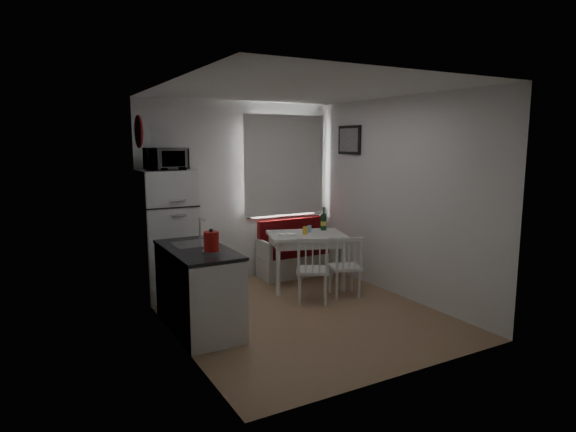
{
  "coord_description": "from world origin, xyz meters",
  "views": [
    {
      "loc": [
        -2.79,
        -4.72,
        2.03
      ],
      "look_at": [
        0.11,
        0.5,
        1.1
      ],
      "focal_mm": 30.0,
      "sensor_mm": 36.0,
      "label": 1
    }
  ],
  "objects_px": {
    "chair_right": "(349,260)",
    "microwave": "(166,159)",
    "dining_table": "(306,240)",
    "bench": "(296,257)",
    "fridge": "(168,234)",
    "kitchen_counter": "(198,288)",
    "kettle": "(211,242)",
    "wine_bottle": "(324,219)",
    "chair_left": "(316,263)"
  },
  "relations": [
    {
      "from": "kitchen_counter",
      "to": "microwave",
      "type": "height_order",
      "value": "microwave"
    },
    {
      "from": "bench",
      "to": "chair_left",
      "type": "relative_size",
      "value": 2.12
    },
    {
      "from": "dining_table",
      "to": "chair_right",
      "type": "xyz_separation_m",
      "value": [
        0.25,
        -0.65,
        -0.18
      ]
    },
    {
      "from": "chair_right",
      "to": "microwave",
      "type": "bearing_deg",
      "value": 167.55
    },
    {
      "from": "chair_left",
      "to": "kitchen_counter",
      "type": "bearing_deg",
      "value": -145.74
    },
    {
      "from": "microwave",
      "to": "fridge",
      "type": "bearing_deg",
      "value": 90.0
    },
    {
      "from": "dining_table",
      "to": "wine_bottle",
      "type": "height_order",
      "value": "wine_bottle"
    },
    {
      "from": "wine_bottle",
      "to": "chair_left",
      "type": "bearing_deg",
      "value": -128.35
    },
    {
      "from": "kitchen_counter",
      "to": "kettle",
      "type": "relative_size",
      "value": 5.34
    },
    {
      "from": "chair_right",
      "to": "microwave",
      "type": "relative_size",
      "value": 0.93
    },
    {
      "from": "wine_bottle",
      "to": "kettle",
      "type": "bearing_deg",
      "value": -151.72
    },
    {
      "from": "microwave",
      "to": "wine_bottle",
      "type": "bearing_deg",
      "value": -10.0
    },
    {
      "from": "microwave",
      "to": "chair_right",
      "type": "bearing_deg",
      "value": -29.03
    },
    {
      "from": "chair_left",
      "to": "fridge",
      "type": "height_order",
      "value": "fridge"
    },
    {
      "from": "chair_left",
      "to": "kettle",
      "type": "bearing_deg",
      "value": -133.91
    },
    {
      "from": "chair_right",
      "to": "fridge",
      "type": "xyz_separation_m",
      "value": [
        -2.04,
        1.18,
        0.33
      ]
    },
    {
      "from": "dining_table",
      "to": "chair_left",
      "type": "xyz_separation_m",
      "value": [
        -0.25,
        -0.66,
        -0.15
      ]
    },
    {
      "from": "kettle",
      "to": "wine_bottle",
      "type": "distance_m",
      "value": 2.4
    },
    {
      "from": "kitchen_counter",
      "to": "fridge",
      "type": "height_order",
      "value": "fridge"
    },
    {
      "from": "chair_right",
      "to": "microwave",
      "type": "xyz_separation_m",
      "value": [
        -2.04,
        1.13,
        1.31
      ]
    },
    {
      "from": "kitchen_counter",
      "to": "microwave",
      "type": "xyz_separation_m",
      "value": [
        0.02,
        1.19,
        1.36
      ]
    },
    {
      "from": "fridge",
      "to": "microwave",
      "type": "bearing_deg",
      "value": -90.0
    },
    {
      "from": "kitchen_counter",
      "to": "kettle",
      "type": "height_order",
      "value": "kitchen_counter"
    },
    {
      "from": "kitchen_counter",
      "to": "bench",
      "type": "height_order",
      "value": "kitchen_counter"
    },
    {
      "from": "fridge",
      "to": "wine_bottle",
      "type": "bearing_deg",
      "value": -11.29
    },
    {
      "from": "fridge",
      "to": "kettle",
      "type": "bearing_deg",
      "value": -88.9
    },
    {
      "from": "bench",
      "to": "chair_right",
      "type": "relative_size",
      "value": 2.53
    },
    {
      "from": "chair_left",
      "to": "fridge",
      "type": "distance_m",
      "value": 1.97
    },
    {
      "from": "fridge",
      "to": "kettle",
      "type": "distance_m",
      "value": 1.57
    },
    {
      "from": "chair_right",
      "to": "fridge",
      "type": "relative_size",
      "value": 0.28
    },
    {
      "from": "fridge",
      "to": "microwave",
      "type": "distance_m",
      "value": 0.98
    },
    {
      "from": "chair_left",
      "to": "kettle",
      "type": "height_order",
      "value": "kettle"
    },
    {
      "from": "chair_left",
      "to": "kettle",
      "type": "relative_size",
      "value": 2.27
    },
    {
      "from": "dining_table",
      "to": "microwave",
      "type": "bearing_deg",
      "value": -177.05
    },
    {
      "from": "chair_right",
      "to": "fridge",
      "type": "height_order",
      "value": "fridge"
    },
    {
      "from": "bench",
      "to": "dining_table",
      "type": "height_order",
      "value": "bench"
    },
    {
      "from": "bench",
      "to": "fridge",
      "type": "distance_m",
      "value": 2.07
    },
    {
      "from": "bench",
      "to": "wine_bottle",
      "type": "bearing_deg",
      "value": -74.63
    },
    {
      "from": "microwave",
      "to": "chair_left",
      "type": "bearing_deg",
      "value": -36.44
    },
    {
      "from": "kitchen_counter",
      "to": "dining_table",
      "type": "xyz_separation_m",
      "value": [
        1.81,
        0.72,
        0.23
      ]
    },
    {
      "from": "dining_table",
      "to": "wine_bottle",
      "type": "relative_size",
      "value": 3.58
    },
    {
      "from": "microwave",
      "to": "dining_table",
      "type": "bearing_deg",
      "value": -14.94
    },
    {
      "from": "bench",
      "to": "microwave",
      "type": "height_order",
      "value": "microwave"
    },
    {
      "from": "fridge",
      "to": "microwave",
      "type": "xyz_separation_m",
      "value": [
        0.0,
        -0.05,
        0.97
      ]
    },
    {
      "from": "chair_right",
      "to": "wine_bottle",
      "type": "distance_m",
      "value": 0.88
    },
    {
      "from": "kitchen_counter",
      "to": "microwave",
      "type": "distance_m",
      "value": 1.81
    },
    {
      "from": "fridge",
      "to": "kitchen_counter",
      "type": "bearing_deg",
      "value": -90.9
    },
    {
      "from": "bench",
      "to": "wine_bottle",
      "type": "relative_size",
      "value": 3.55
    },
    {
      "from": "dining_table",
      "to": "microwave",
      "type": "distance_m",
      "value": 2.17
    },
    {
      "from": "kettle",
      "to": "chair_left",
      "type": "bearing_deg",
      "value": 14.0
    }
  ]
}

